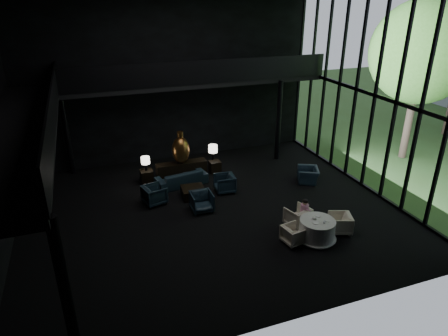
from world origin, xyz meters
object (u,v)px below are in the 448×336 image
object	(u,v)px
child	(305,207)
console	(182,170)
side_table_right	(215,167)
sofa	(181,175)
dining_table	(317,231)
table_lamp_right	(213,149)
coffee_table	(193,192)
dining_chair_north	(298,215)
dining_chair_west	(294,234)
window_armchair	(308,173)
side_table_left	(147,177)
lounge_armchair_east	(225,182)
lounge_armchair_south	(202,200)
table_lamp_left	(145,161)
dining_chair_east	(340,223)
bronze_urn	(181,150)
lounge_armchair_west	(154,193)

from	to	relation	value
child	console	bearing A→B (deg)	-60.77
side_table_right	sofa	size ratio (longest dim) A/B	0.23
dining_table	child	world-z (taller)	child
table_lamp_right	coffee_table	size ratio (longest dim) A/B	0.78
dining_chair_north	dining_chair_west	distance (m)	1.17
window_armchair	coffee_table	xyz separation A→B (m)	(-5.22, 0.36, -0.19)
side_table_left	table_lamp_right	distance (m)	3.30
coffee_table	child	size ratio (longest dim) A/B	1.47
window_armchair	coffee_table	distance (m)	5.24
lounge_armchair_east	lounge_armchair_south	distance (m)	1.85
side_table_left	table_lamp_left	distance (m)	0.75
side_table_right	dining_chair_east	bearing A→B (deg)	-68.57
bronze_urn	sofa	xyz separation A→B (m)	(-0.21, -0.76, -0.88)
side_table_right	lounge_armchair_east	distance (m)	2.05
sofa	dining_chair_north	bearing A→B (deg)	114.83
side_table_left	child	world-z (taller)	child
table_lamp_left	coffee_table	distance (m)	2.68
dining_chair_east	child	distance (m)	1.32
console	dining_chair_east	size ratio (longest dim) A/B	3.11
sofa	dining_chair_north	world-z (taller)	sofa
lounge_armchair_south	child	world-z (taller)	child
lounge_armchair_west	dining_table	size ratio (longest dim) A/B	0.68
window_armchair	side_table_right	bearing A→B (deg)	-99.43
coffee_table	child	xyz separation A→B (m)	(3.15, -3.52, 0.55)
bronze_urn	window_armchair	size ratio (longest dim) A/B	1.61
lounge_armchair_south	dining_chair_west	xyz separation A→B (m)	(2.28, -3.13, -0.14)
table_lamp_right	lounge_armchair_west	xyz separation A→B (m)	(-3.24, -2.31, -0.60)
table_lamp_left	side_table_right	size ratio (longest dim) A/B	1.16
console	child	bearing A→B (deg)	-60.77
console	dining_chair_north	size ratio (longest dim) A/B	2.88
window_armchair	lounge_armchair_south	bearing A→B (deg)	-56.26
console	table_lamp_right	distance (m)	1.76
console	dining_chair_east	xyz separation A→B (m)	(4.09, -6.35, 0.00)
console	lounge_armchair_east	size ratio (longest dim) A/B	2.59
dining_chair_east	dining_chair_west	bearing A→B (deg)	-68.53
side_table_left	table_lamp_right	xyz separation A→B (m)	(3.20, 0.29, 0.77)
console	side_table_right	size ratio (longest dim) A/B	4.18
table_lamp_right	dining_chair_west	size ratio (longest dim) A/B	1.12
side_table_right	table_lamp_right	xyz separation A→B (m)	(0.00, 0.26, 0.78)
console	dining_table	size ratio (longest dim) A/B	1.68
console	dining_chair_north	world-z (taller)	dining_chair_north
table_lamp_right	lounge_armchair_south	bearing A→B (deg)	-114.98
console	dining_chair_west	world-z (taller)	console
lounge_armchair_east	window_armchair	world-z (taller)	lounge_armchair_east
table_lamp_left	window_armchair	xyz separation A→B (m)	(6.78, -2.37, -0.64)
child	lounge_armchair_west	bearing A→B (deg)	-36.37
dining_chair_west	child	world-z (taller)	child
console	child	world-z (taller)	child
window_armchair	dining_chair_west	distance (m)	4.96
table_lamp_right	child	world-z (taller)	table_lamp_right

